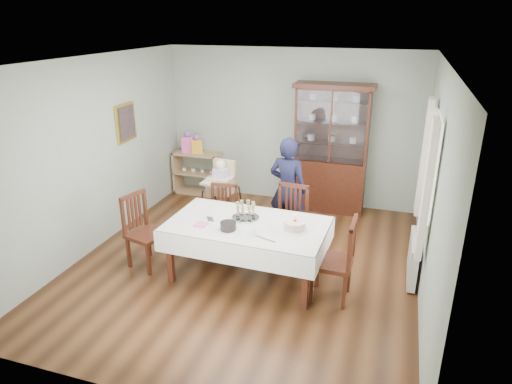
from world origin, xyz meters
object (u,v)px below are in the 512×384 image
at_px(chair_end_left, 147,245).
at_px(gift_bag_pink, 188,143).
at_px(dining_table, 247,250).
at_px(chair_end_right, 333,275).
at_px(chair_far_left, 222,229).
at_px(champagne_tray, 246,214).
at_px(sideboard, 198,173).
at_px(high_chair, 221,202).
at_px(china_cabinet, 331,147).
at_px(chair_far_right, 288,236).
at_px(woman, 288,189).
at_px(gift_bag_orange, 197,145).
at_px(birthday_cake, 295,226).

height_order(chair_end_left, gift_bag_pink, gift_bag_pink).
bearing_deg(dining_table, chair_end_right, -7.45).
xyz_separation_m(chair_far_left, champagne_tray, (0.56, -0.55, 0.55)).
height_order(dining_table, chair_end_left, chair_end_left).
xyz_separation_m(sideboard, high_chair, (1.01, -1.30, 0.04)).
relative_size(dining_table, chair_end_right, 1.96).
xyz_separation_m(chair_end_left, chair_end_right, (2.51, -0.02, 0.01)).
bearing_deg(chair_far_left, china_cabinet, 50.52).
height_order(dining_table, high_chair, high_chair).
bearing_deg(high_chair, chair_far_right, -17.86).
relative_size(china_cabinet, chair_far_right, 2.14).
xyz_separation_m(woman, gift_bag_orange, (-2.06, 1.30, 0.17)).
height_order(dining_table, chair_far_right, chair_far_right).
bearing_deg(birthday_cake, dining_table, -179.65).
relative_size(chair_end_left, gift_bag_pink, 2.49).
relative_size(dining_table, champagne_tray, 5.76).
bearing_deg(chair_far_right, gift_bag_pink, 146.63).
bearing_deg(chair_far_left, champagne_tray, -50.26).
distance_m(sideboard, woman, 2.50).
height_order(dining_table, china_cabinet, china_cabinet).
relative_size(sideboard, birthday_cake, 2.98).
bearing_deg(chair_end_left, china_cabinet, -21.29).
height_order(high_chair, gift_bag_orange, gift_bag_orange).
distance_m(chair_far_right, gift_bag_pink, 3.11).
bearing_deg(birthday_cake, chair_end_right, -16.34).
xyz_separation_m(chair_far_right, woman, (-0.16, 0.55, 0.49)).
relative_size(dining_table, gift_bag_orange, 5.66).
bearing_deg(gift_bag_orange, chair_far_left, -56.77).
height_order(chair_far_right, woman, woman).
xyz_separation_m(chair_far_left, chair_end_left, (-0.76, -0.81, 0.03)).
relative_size(birthday_cake, gift_bag_pink, 0.75).
distance_m(chair_far_left, gift_bag_orange, 2.34).
height_order(sideboard, chair_far_left, chair_far_left).
bearing_deg(dining_table, gift_bag_orange, 125.93).
relative_size(chair_far_left, gift_bag_orange, 2.56).
bearing_deg(sideboard, champagne_tray, -53.49).
bearing_deg(china_cabinet, birthday_cake, -90.34).
distance_m(dining_table, gift_bag_pink, 3.32).
height_order(chair_far_right, gift_bag_pink, gift_bag_pink).
bearing_deg(high_chair, sideboard, 135.07).
xyz_separation_m(chair_far_right, gift_bag_pink, (-2.40, 1.86, 0.68)).
bearing_deg(gift_bag_orange, chair_far_right, -39.87).
bearing_deg(china_cabinet, woman, -107.74).
bearing_deg(chair_end_left, dining_table, -69.06).
bearing_deg(woman, sideboard, -23.54).
xyz_separation_m(woman, birthday_cake, (0.40, -1.25, 0.03)).
bearing_deg(high_chair, china_cabinet, 47.70).
bearing_deg(chair_far_right, high_chair, 159.20).
xyz_separation_m(dining_table, sideboard, (-1.88, 2.58, 0.02)).
bearing_deg(chair_end_right, gift_bag_orange, -131.35).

